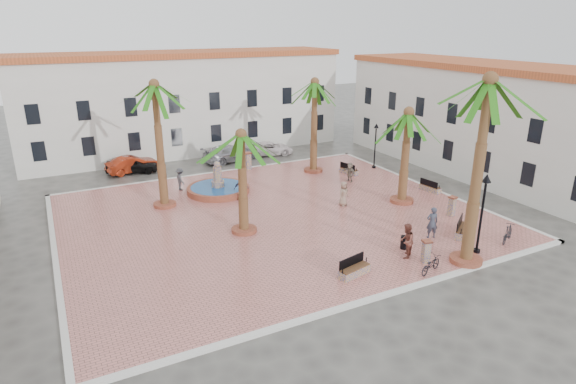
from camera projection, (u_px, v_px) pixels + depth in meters
name	position (u px, v px, depth m)	size (l,w,h in m)	color
ground	(274.00, 217.00, 31.31)	(120.00, 120.00, 0.00)	#56544F
plaza	(274.00, 216.00, 31.29)	(26.00, 22.00, 0.15)	#CD766D
kerb_n	(218.00, 172.00, 40.52)	(26.30, 0.30, 0.16)	silver
kerb_s	(378.00, 297.00, 22.06)	(26.30, 0.30, 0.16)	silver
kerb_e	(427.00, 187.00, 36.90)	(0.30, 22.30, 0.16)	silver
kerb_w	(55.00, 258.00, 25.68)	(0.30, 22.30, 0.16)	silver
building_north	(184.00, 102.00, 46.51)	(30.40, 7.40, 9.50)	silver
building_east	(479.00, 118.00, 40.13)	(7.40, 26.40, 9.00)	silver
fountain	(218.00, 188.00, 35.46)	(4.57, 4.57, 2.36)	#A34E36
palm_nw	(155.00, 98.00, 30.47)	(4.94, 4.94, 8.54)	#A34E36
palm_sw	(241.00, 148.00, 27.13)	(4.93, 4.93, 6.27)	#A34E36
palm_s	(488.00, 100.00, 22.40)	(5.39, 5.39, 9.74)	#A34E36
palm_e	(408.00, 124.00, 31.84)	(5.29, 5.29, 6.66)	#A34E36
palm_ne	(315.00, 92.00, 38.41)	(5.09, 5.09, 7.78)	#A34E36
bench_s	(354.00, 270.00, 23.74)	(1.89, 0.93, 0.95)	gray
bench_se	(463.00, 230.00, 28.26)	(1.97, 1.64, 1.05)	gray
bench_e	(430.00, 188.00, 35.71)	(0.73, 1.74, 0.89)	gray
bench_ne	(349.00, 171.00, 39.88)	(0.90, 1.79, 0.91)	gray
lamppost_s	(484.00, 200.00, 25.22)	(0.49, 0.49, 4.47)	black
lamppost_e	(376.00, 138.00, 40.71)	(0.42, 0.42, 3.88)	black
bollard_se	(426.00, 251.00, 24.87)	(0.55, 0.55, 1.26)	gray
bollard_n	(248.00, 161.00, 40.82)	(0.60, 0.60, 1.51)	gray
bollard_e	(452.00, 206.00, 30.98)	(0.54, 0.54, 1.31)	gray
litter_bin	(404.00, 242.00, 26.53)	(0.39, 0.39, 0.75)	black
cyclist_a	(432.00, 223.00, 27.71)	(0.69, 0.45, 1.89)	#363C4D
bicycle_a	(431.00, 264.00, 23.97)	(0.58, 1.66, 0.87)	black
cyclist_b	(406.00, 241.00, 25.36)	(0.93, 0.72, 1.90)	brown
bicycle_b	(508.00, 233.00, 27.30)	(0.50, 1.77, 1.06)	black
pedestrian_fountain_a	(344.00, 194.00, 32.69)	(0.83, 0.54, 1.70)	#947663
pedestrian_fountain_b	(241.00, 189.00, 33.58)	(1.03, 0.43, 1.76)	#2B304E
pedestrian_north	(180.00, 179.00, 35.77)	(1.10, 0.63, 1.70)	#48474C
pedestrian_east	(350.00, 172.00, 37.73)	(1.44, 0.46, 1.55)	#7B6C5E
car_black	(132.00, 165.00, 40.48)	(1.70, 4.23, 1.44)	black
car_red	(133.00, 164.00, 40.58)	(1.50, 4.31, 1.42)	#9E2A12
car_silver	(230.00, 153.00, 43.90)	(2.11, 5.19, 1.51)	#A8A8B0
car_white	(270.00, 149.00, 46.08)	(2.06, 4.46, 1.24)	white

